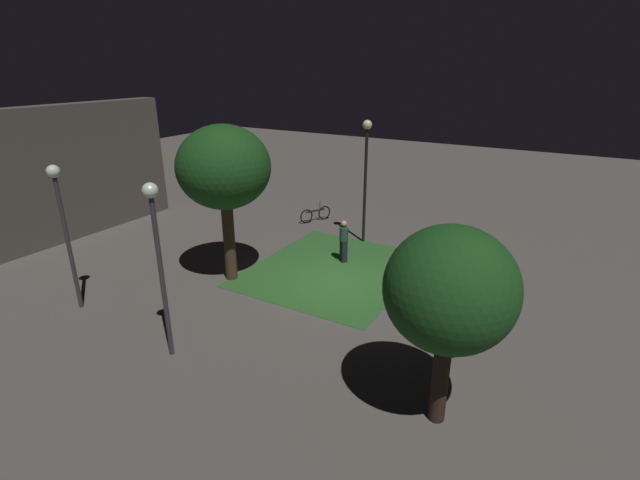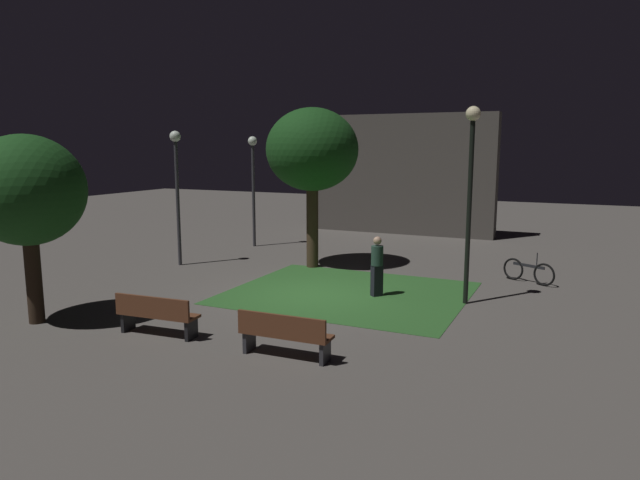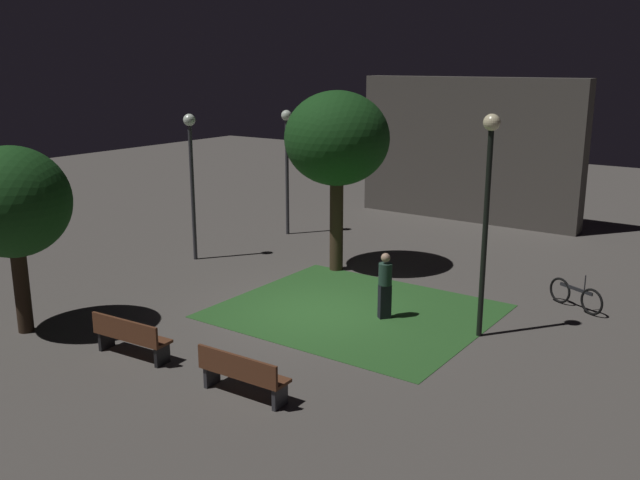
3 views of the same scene
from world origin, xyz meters
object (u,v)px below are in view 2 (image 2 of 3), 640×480
Objects in this scene: bench_near_trees at (156,314)px; tree_back_right at (27,192)px; lamp_post_path_center at (471,173)px; bicycle at (528,271)px; bench_front_right at (284,333)px; pedestrian at (377,265)px; lamp_post_near_wall at (253,172)px; tree_lawn_side at (312,151)px; lamp_post_plaza_west at (177,175)px.

bench_near_trees is 3.99m from tree_back_right.
bicycle is at bearing 67.69° from lamp_post_path_center.
bench_front_right is 1.13× the size of pedestrian.
lamp_post_path_center is at bearing -28.44° from lamp_post_near_wall.
bench_front_right is at bearing -91.04° from pedestrian.
bicycle is (6.70, 0.63, -3.46)m from tree_lawn_side.
tree_lawn_side is at bearing 20.65° from lamp_post_plaza_west.
bench_near_trees is at bearing -122.10° from pedestrian.
bicycle is (6.67, 8.29, -0.14)m from bench_near_trees.
tree_back_right is at bearing -85.83° from lamp_post_near_wall.
bench_front_right is at bearing -56.09° from lamp_post_near_wall.
tree_lawn_side is at bearing -174.59° from bicycle.
tree_back_right is 8.67m from tree_lawn_side.
bicycle is (10.89, 2.21, -2.69)m from lamp_post_plaza_west.
bench_near_trees is 5.92m from pedestrian.
bicycle is (1.24, 3.03, -2.96)m from lamp_post_path_center.
lamp_post_path_center reaches higher than bicycle.
lamp_post_path_center is at bearing -112.31° from bicycle.
lamp_post_path_center is at bearing 65.70° from bench_front_right.
bicycle reaches higher than bench_front_right.
lamp_post_plaza_west is at bearing 171.67° from pedestrian.
bicycle is at bearing 41.72° from tree_back_right.
lamp_post_near_wall is at bearing 145.53° from tree_lawn_side.
bench_front_right is at bearing 3.82° from tree_back_right.
bench_near_trees is 0.37× the size of lamp_post_path_center.
lamp_post_path_center reaches higher than pedestrian.
tree_lawn_side is at bearing 90.23° from bench_near_trees.
bicycle is at bearing -10.77° from lamp_post_near_wall.
lamp_post_path_center is (9.65, -0.82, 0.26)m from lamp_post_plaza_west.
bench_front_right is 8.90m from tree_lawn_side.
tree_lawn_side is (3.07, 8.07, 0.84)m from tree_back_right.
bench_near_trees is at bearing -89.77° from tree_lawn_side.
tree_lawn_side is at bearing 69.20° from tree_back_right.
bench_front_right is 0.41× the size of lamp_post_plaza_west.
pedestrian is at bearing -37.07° from lamp_post_near_wall.
tree_lawn_side reaches higher than bench_near_trees.
bench_near_trees is 0.35× the size of tree_lawn_side.
bench_near_trees is 1.21× the size of bicycle.
tree_lawn_side reaches higher than lamp_post_path_center.
pedestrian is at bearing 40.96° from tree_back_right.
tree_back_right is 2.80× the size of bicycle.
lamp_post_plaza_west reaches higher than lamp_post_near_wall.
tree_lawn_side is at bearing 140.00° from pedestrian.
pedestrian is at bearing -40.00° from tree_lawn_side.
pedestrian is (7.01, -5.30, -2.12)m from lamp_post_near_wall.
lamp_post_near_wall is (-9.30, 5.04, -0.33)m from lamp_post_path_center.
lamp_post_near_wall is (-0.78, 10.71, 0.00)m from tree_back_right.
lamp_post_near_wall is (-3.85, 2.64, -0.84)m from tree_lawn_side.
tree_lawn_side reaches higher than lamp_post_plaza_west.
lamp_post_near_wall is (0.35, 4.22, -0.06)m from lamp_post_plaza_west.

